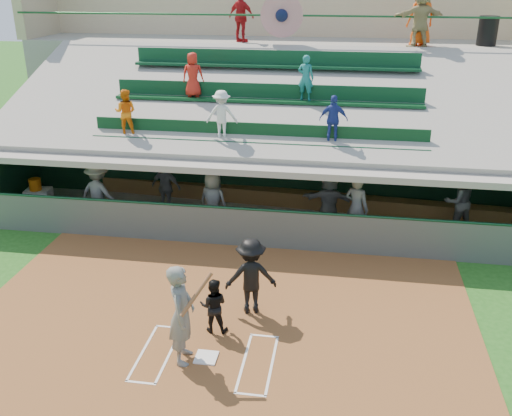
% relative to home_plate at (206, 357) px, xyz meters
% --- Properties ---
extents(ground, '(100.00, 100.00, 0.00)m').
position_rel_home_plate_xyz_m(ground, '(0.00, 0.00, -0.04)').
color(ground, '#1F5317').
rests_on(ground, ground).
extents(dirt_slab, '(11.00, 9.00, 0.02)m').
position_rel_home_plate_xyz_m(dirt_slab, '(0.00, 0.50, -0.03)').
color(dirt_slab, brown).
rests_on(dirt_slab, ground).
extents(home_plate, '(0.43, 0.43, 0.03)m').
position_rel_home_plate_xyz_m(home_plate, '(0.00, 0.00, 0.00)').
color(home_plate, white).
rests_on(home_plate, dirt_slab).
extents(batters_box_chalk, '(2.65, 1.85, 0.01)m').
position_rel_home_plate_xyz_m(batters_box_chalk, '(0.00, 0.00, -0.01)').
color(batters_box_chalk, white).
rests_on(batters_box_chalk, dirt_slab).
extents(dugout_floor, '(16.00, 3.50, 0.04)m').
position_rel_home_plate_xyz_m(dugout_floor, '(0.00, 6.75, -0.02)').
color(dugout_floor, gray).
rests_on(dugout_floor, ground).
extents(concourse_slab, '(20.00, 3.00, 4.60)m').
position_rel_home_plate_xyz_m(concourse_slab, '(0.00, 13.50, 2.26)').
color(concourse_slab, gray).
rests_on(concourse_slab, ground).
extents(grandstand, '(20.40, 10.40, 7.80)m').
position_rel_home_plate_xyz_m(grandstand, '(-0.01, 10.51, 2.23)').
color(grandstand, '#525852').
rests_on(grandstand, ground).
extents(batter_at_plate, '(0.91, 0.82, 2.04)m').
position_rel_home_plate_xyz_m(batter_at_plate, '(-0.42, -0.09, 1.01)').
color(batter_at_plate, '#5B5E59').
rests_on(batter_at_plate, dirt_slab).
extents(catcher, '(0.62, 0.50, 1.21)m').
position_rel_home_plate_xyz_m(catcher, '(-0.06, 0.95, 0.59)').
color(catcher, black).
rests_on(catcher, dirt_slab).
extents(home_umpire, '(1.26, 0.91, 1.75)m').
position_rel_home_plate_xyz_m(home_umpire, '(0.59, 1.82, 0.86)').
color(home_umpire, black).
rests_on(home_umpire, dirt_slab).
extents(dugout_bench, '(16.22, 1.82, 0.49)m').
position_rel_home_plate_xyz_m(dugout_bench, '(0.13, 8.14, 0.25)').
color(dugout_bench, olive).
rests_on(dugout_bench, dugout_floor).
extents(white_table, '(0.83, 0.67, 0.66)m').
position_rel_home_plate_xyz_m(white_table, '(-7.01, 6.55, 0.33)').
color(white_table, silver).
rests_on(white_table, dugout_floor).
extents(water_cooler, '(0.37, 0.37, 0.37)m').
position_rel_home_plate_xyz_m(water_cooler, '(-7.03, 6.48, 0.85)').
color(water_cooler, '#D3630C').
rests_on(water_cooler, white_table).
extents(dugout_player_a, '(1.38, 0.99, 1.92)m').
position_rel_home_plate_xyz_m(dugout_player_a, '(-4.60, 5.76, 0.97)').
color(dugout_player_a, '#5C5F59').
rests_on(dugout_player_a, dugout_floor).
extents(dugout_player_b, '(1.05, 0.62, 1.68)m').
position_rel_home_plate_xyz_m(dugout_player_b, '(-2.92, 6.93, 0.85)').
color(dugout_player_b, '#525450').
rests_on(dugout_player_b, dugout_floor).
extents(dugout_player_c, '(0.99, 0.79, 1.77)m').
position_rel_home_plate_xyz_m(dugout_player_c, '(-1.19, 5.86, 0.89)').
color(dugout_player_c, '#5B5E59').
rests_on(dugout_player_c, dugout_floor).
extents(dugout_player_d, '(1.59, 0.53, 1.70)m').
position_rel_home_plate_xyz_m(dugout_player_d, '(2.10, 6.50, 0.86)').
color(dugout_player_d, '#62645E').
rests_on(dugout_player_d, dugout_floor).
extents(dugout_player_e, '(0.84, 0.74, 1.93)m').
position_rel_home_plate_xyz_m(dugout_player_e, '(2.86, 5.78, 0.97)').
color(dugout_player_e, '#5E605A').
rests_on(dugout_player_e, dugout_floor).
extents(dugout_player_f, '(1.08, 0.97, 1.84)m').
position_rel_home_plate_xyz_m(dugout_player_f, '(5.76, 6.90, 0.92)').
color(dugout_player_f, '#555752').
rests_on(dugout_player_f, dugout_floor).
extents(trash_bin, '(0.67, 0.67, 1.00)m').
position_rel_home_plate_xyz_m(trash_bin, '(7.16, 12.86, 5.07)').
color(trash_bin, black).
rests_on(trash_bin, concourse_slab).
extents(concourse_staff_a, '(1.14, 0.82, 1.79)m').
position_rel_home_plate_xyz_m(concourse_staff_a, '(-1.55, 12.58, 5.46)').
color(concourse_staff_a, '#AC1317').
rests_on(concourse_staff_a, concourse_slab).
extents(concourse_staff_b, '(1.15, 0.97, 2.00)m').
position_rel_home_plate_xyz_m(concourse_staff_b, '(4.81, 12.52, 5.56)').
color(concourse_staff_b, '#EC4E0D').
rests_on(concourse_staff_b, concourse_slab).
extents(concourse_staff_c, '(1.88, 1.19, 1.94)m').
position_rel_home_plate_xyz_m(concourse_staff_c, '(4.74, 12.08, 5.53)').
color(concourse_staff_c, tan).
rests_on(concourse_staff_c, concourse_slab).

